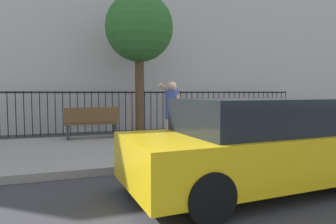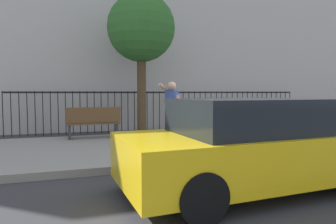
{
  "view_description": "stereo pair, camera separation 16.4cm",
  "coord_description": "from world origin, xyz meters",
  "px_view_note": "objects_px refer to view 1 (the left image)",
  "views": [
    {
      "loc": [
        -3.99,
        -5.53,
        1.55
      ],
      "look_at": [
        -1.46,
        1.56,
        1.05
      ],
      "focal_mm": 31.93,
      "sensor_mm": 36.0,
      "label": 1
    },
    {
      "loc": [
        -3.83,
        -5.58,
        1.55
      ],
      "look_at": [
        -1.46,
        1.56,
        1.05
      ],
      "focal_mm": 31.93,
      "sensor_mm": 36.0,
      "label": 2
    }
  ],
  "objects_px": {
    "taxi_yellow": "(255,146)",
    "street_bench": "(92,122)",
    "pedestrian_on_phone": "(173,110)",
    "street_tree_near": "(139,29)"
  },
  "relations": [
    {
      "from": "taxi_yellow",
      "to": "street_bench",
      "type": "bearing_deg",
      "value": 110.81
    },
    {
      "from": "taxi_yellow",
      "to": "pedestrian_on_phone",
      "type": "height_order",
      "value": "pedestrian_on_phone"
    },
    {
      "from": "street_bench",
      "to": "taxi_yellow",
      "type": "bearing_deg",
      "value": -69.19
    },
    {
      "from": "pedestrian_on_phone",
      "to": "street_tree_near",
      "type": "xyz_separation_m",
      "value": [
        0.04,
        3.43,
        2.62
      ]
    },
    {
      "from": "street_bench",
      "to": "pedestrian_on_phone",
      "type": "bearing_deg",
      "value": -55.71
    },
    {
      "from": "taxi_yellow",
      "to": "pedestrian_on_phone",
      "type": "relative_size",
      "value": 2.58
    },
    {
      "from": "taxi_yellow",
      "to": "street_tree_near",
      "type": "relative_size",
      "value": 0.86
    },
    {
      "from": "taxi_yellow",
      "to": "street_bench",
      "type": "distance_m",
      "value": 5.67
    },
    {
      "from": "taxi_yellow",
      "to": "pedestrian_on_phone",
      "type": "xyz_separation_m",
      "value": [
        -0.33,
        2.82,
        0.41
      ]
    },
    {
      "from": "pedestrian_on_phone",
      "to": "street_tree_near",
      "type": "relative_size",
      "value": 0.33
    }
  ]
}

